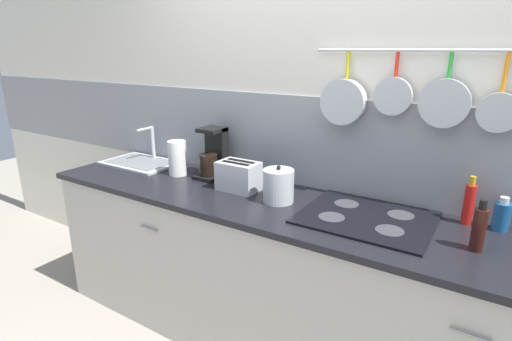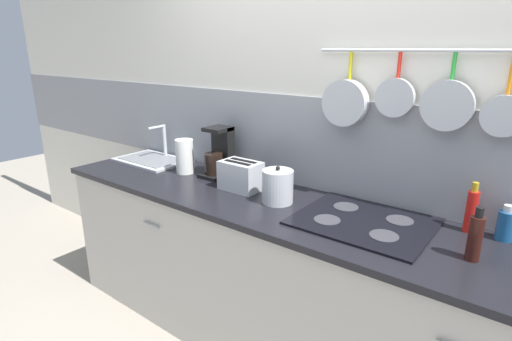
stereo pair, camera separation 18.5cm
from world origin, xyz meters
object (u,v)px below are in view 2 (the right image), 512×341
(paper_towel_roll, at_px, (185,156))
(bottle_vinegar, at_px, (475,237))
(toaster, at_px, (241,176))
(kettle, at_px, (278,186))
(bottle_cooking_wine, at_px, (471,210))
(bottle_hot_sauce, at_px, (506,225))
(coffee_maker, at_px, (219,156))

(paper_towel_roll, bearing_deg, bottle_vinegar, -3.49)
(toaster, xyz_separation_m, bottle_vinegar, (1.26, -0.08, 0.01))
(kettle, relative_size, bottle_vinegar, 0.92)
(bottle_cooking_wine, bearing_deg, kettle, -165.55)
(kettle, height_order, bottle_vinegar, bottle_vinegar)
(toaster, distance_m, bottle_hot_sauce, 1.35)
(coffee_maker, xyz_separation_m, bottle_vinegar, (1.55, -0.21, -0.04))
(toaster, bearing_deg, bottle_vinegar, -3.61)
(paper_towel_roll, xyz_separation_m, bottle_vinegar, (1.77, -0.11, -0.02))
(coffee_maker, bearing_deg, kettle, -15.89)
(toaster, bearing_deg, bottle_hot_sauce, 8.52)
(bottle_cooking_wine, relative_size, bottle_vinegar, 1.06)
(coffee_maker, bearing_deg, paper_towel_roll, -156.45)
(bottle_hot_sauce, bearing_deg, toaster, -171.48)
(coffee_maker, distance_m, toaster, 0.32)
(coffee_maker, relative_size, toaster, 1.26)
(toaster, relative_size, bottle_vinegar, 1.14)
(bottle_hot_sauce, bearing_deg, paper_towel_roll, -174.68)
(coffee_maker, height_order, kettle, coffee_maker)
(coffee_maker, height_order, bottle_cooking_wine, coffee_maker)
(coffee_maker, xyz_separation_m, bottle_hot_sauce, (1.62, 0.07, -0.06))
(kettle, xyz_separation_m, bottle_cooking_wine, (0.91, 0.23, 0.01))
(toaster, relative_size, bottle_cooking_wine, 1.08)
(bottle_vinegar, bearing_deg, coffee_maker, 172.42)
(coffee_maker, bearing_deg, toaster, -23.85)
(paper_towel_roll, relative_size, kettle, 1.11)
(bottle_cooking_wine, bearing_deg, coffee_maker, -177.33)
(paper_towel_roll, distance_m, kettle, 0.81)
(paper_towel_roll, height_order, toaster, paper_towel_roll)
(toaster, distance_m, bottle_vinegar, 1.27)
(paper_towel_roll, relative_size, toaster, 0.89)
(bottle_vinegar, height_order, bottle_hot_sauce, bottle_vinegar)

